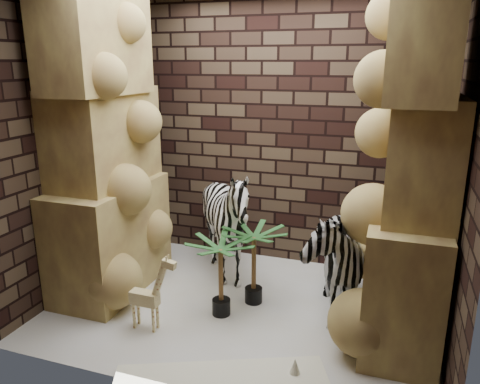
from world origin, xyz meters
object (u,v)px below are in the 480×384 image
(palm_front, at_px, (254,266))
(surfboard, at_px, (221,379))
(zebra_left, at_px, (227,228))
(zebra_right, at_px, (329,246))
(palm_back, at_px, (221,277))
(giraffe_toy, at_px, (144,290))

(palm_front, height_order, surfboard, palm_front)
(zebra_left, height_order, palm_front, zebra_left)
(zebra_right, bearing_deg, palm_back, -173.56)
(giraffe_toy, height_order, palm_front, palm_front)
(palm_front, height_order, palm_back, palm_front)
(palm_back, relative_size, surfboard, 0.48)
(giraffe_toy, xyz_separation_m, palm_front, (0.76, 0.74, 0.01))
(zebra_left, xyz_separation_m, surfboard, (0.53, -1.59, -0.56))
(palm_back, distance_m, surfboard, 1.01)
(zebra_right, bearing_deg, zebra_left, 147.66)
(giraffe_toy, xyz_separation_m, surfboard, (0.88, -0.46, -0.35))
(palm_front, xyz_separation_m, palm_back, (-0.22, -0.31, -0.01))
(palm_front, relative_size, palm_back, 1.04)
(zebra_left, distance_m, surfboard, 1.77)
(zebra_left, relative_size, palm_front, 1.65)
(giraffe_toy, distance_m, palm_front, 1.06)
(zebra_right, height_order, giraffe_toy, zebra_right)
(surfboard, bearing_deg, palm_back, 87.91)
(zebra_right, height_order, palm_front, zebra_right)
(zebra_left, distance_m, palm_back, 0.76)
(zebra_left, xyz_separation_m, giraffe_toy, (-0.35, -1.14, -0.21))
(zebra_right, distance_m, giraffe_toy, 1.68)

